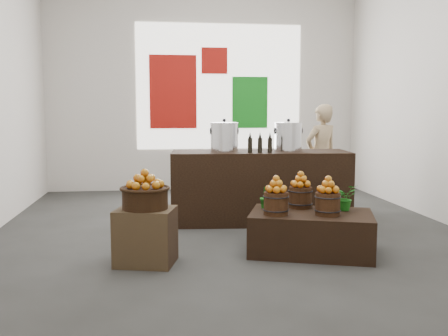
{
  "coord_description": "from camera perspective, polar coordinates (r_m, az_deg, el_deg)",
  "views": [
    {
      "loc": [
        -0.89,
        -6.25,
        1.56
      ],
      "look_at": [
        -0.12,
        -0.4,
        0.87
      ],
      "focal_mm": 40.0,
      "sensor_mm": 36.0,
      "label": 1
    }
  ],
  "objects": [
    {
      "name": "herb_garnish_left",
      "position": [
        5.67,
        4.86,
        -3.27
      ],
      "size": [
        0.18,
        0.17,
        0.27
      ],
      "primitive_type": "imported",
      "rotation": [
        0.0,
        0.0,
        -0.38
      ],
      "color": "#156014",
      "rests_on": "display_table"
    },
    {
      "name": "stock_pot_left",
      "position": [
        6.83,
        0.03,
        3.48
      ],
      "size": [
        0.37,
        0.37,
        0.37
      ],
      "primitive_type": "cylinder",
      "color": "silver",
      "rests_on": "counter"
    },
    {
      "name": "deco_green_right",
      "position": [
        9.89,
        2.97,
        7.48
      ],
      "size": [
        0.7,
        0.04,
        1.0
      ],
      "primitive_type": "cube",
      "color": "#137C19",
      "rests_on": "back_wall"
    },
    {
      "name": "crate",
      "position": [
        5.16,
        -8.93,
        -7.71
      ],
      "size": [
        0.67,
        0.59,
        0.57
      ],
      "primitive_type": "cube",
      "rotation": [
        0.0,
        0.0,
        -0.25
      ],
      "color": "brown",
      "rests_on": "ground"
    },
    {
      "name": "counter",
      "position": [
        6.94,
        4.13,
        -2.17
      ],
      "size": [
        2.48,
        0.98,
        0.99
      ],
      "primitive_type": "cube",
      "rotation": [
        0.0,
        0.0,
        -0.09
      ],
      "color": "black",
      "rests_on": "ground"
    },
    {
      "name": "apple_bucket_rear",
      "position": [
        5.74,
        8.73,
        -3.34
      ],
      "size": [
        0.26,
        0.26,
        0.24
      ],
      "primitive_type": "cylinder",
      "color": "#3E2010",
      "rests_on": "display_table"
    },
    {
      "name": "stock_pot_center",
      "position": [
        6.92,
        7.35,
        3.47
      ],
      "size": [
        0.37,
        0.37,
        0.37
      ],
      "primitive_type": "cylinder",
      "color": "silver",
      "rests_on": "counter"
    },
    {
      "name": "oil_cruets",
      "position": [
        6.63,
        4.42,
        2.93
      ],
      "size": [
        0.27,
        0.09,
        0.28
      ],
      "primitive_type": null,
      "rotation": [
        0.0,
        0.0,
        -0.09
      ],
      "color": "black",
      "rests_on": "counter"
    },
    {
      "name": "back_wall",
      "position": [
        9.8,
        -2.3,
        9.25
      ],
      "size": [
        6.0,
        0.04,
        4.0
      ],
      "primitive_type": "cube",
      "color": "silver",
      "rests_on": "ground"
    },
    {
      "name": "apples_in_bucket_front_right",
      "position": [
        5.37,
        11.82,
        -1.86
      ],
      "size": [
        0.2,
        0.2,
        0.18
      ],
      "primitive_type": null,
      "color": "#A41B05",
      "rests_on": "apple_bucket_front_right"
    },
    {
      "name": "apples_in_bucket_front_left",
      "position": [
        5.31,
        5.98,
        -1.85
      ],
      "size": [
        0.2,
        0.2,
        0.18
      ],
      "primitive_type": null,
      "color": "#A41B05",
      "rests_on": "apple_bucket_front_left"
    },
    {
      "name": "wicker_basket",
      "position": [
        5.08,
        -9.01,
        -3.46
      ],
      "size": [
        0.46,
        0.46,
        0.21
      ],
      "primitive_type": "cylinder",
      "color": "black",
      "rests_on": "crate"
    },
    {
      "name": "shopper",
      "position": [
        8.16,
        11.03,
        1.37
      ],
      "size": [
        0.71,
        0.59,
        1.65
      ],
      "primitive_type": "imported",
      "rotation": [
        0.0,
        0.0,
        3.53
      ],
      "color": "tan",
      "rests_on": "ground"
    },
    {
      "name": "herb_garnish_right",
      "position": [
        5.7,
        13.6,
        -3.29
      ],
      "size": [
        0.32,
        0.31,
        0.29
      ],
      "primitive_type": "imported",
      "rotation": [
        0.0,
        0.0,
        0.39
      ],
      "color": "#156014",
      "rests_on": "display_table"
    },
    {
      "name": "deco_red_left",
      "position": [
        9.73,
        -5.84,
        8.65
      ],
      "size": [
        0.9,
        0.04,
        1.4
      ],
      "primitive_type": "cube",
      "color": "#A0120C",
      "rests_on": "back_wall"
    },
    {
      "name": "apples_in_basket",
      "position": [
        5.05,
        -9.05,
        -1.23
      ],
      "size": [
        0.36,
        0.36,
        0.19
      ],
      "primitive_type": null,
      "color": "#A41B05",
      "rests_on": "wicker_basket"
    },
    {
      "name": "ground",
      "position": [
        6.51,
        0.62,
        -7.21
      ],
      "size": [
        7.0,
        7.0,
        0.0
      ],
      "primitive_type": "plane",
      "color": "#363734",
      "rests_on": "ground"
    },
    {
      "name": "back_opening",
      "position": [
        9.81,
        -0.52,
        9.25
      ],
      "size": [
        3.2,
        0.02,
        2.4
      ],
      "primitive_type": "cube",
      "color": "white",
      "rests_on": "back_wall"
    },
    {
      "name": "display_table",
      "position": [
        5.57,
        9.91,
        -7.3
      ],
      "size": [
        1.49,
        1.17,
        0.45
      ],
      "primitive_type": "cube",
      "rotation": [
        0.0,
        0.0,
        -0.32
      ],
      "color": "black",
      "rests_on": "ground"
    },
    {
      "name": "apple_bucket_front_left",
      "position": [
        5.34,
        5.95,
        -4.05
      ],
      "size": [
        0.26,
        0.26,
        0.24
      ],
      "primitive_type": "cylinder",
      "color": "#3E2010",
      "rests_on": "display_table"
    },
    {
      "name": "apples_in_bucket_rear",
      "position": [
        5.71,
        8.76,
        -1.29
      ],
      "size": [
        0.2,
        0.2,
        0.18
      ],
      "primitive_type": null,
      "color": "#A41B05",
      "rests_on": "apple_bucket_rear"
    },
    {
      "name": "apple_bucket_front_right",
      "position": [
        5.4,
        11.77,
        -4.04
      ],
      "size": [
        0.26,
        0.26,
        0.24
      ],
      "primitive_type": "cylinder",
      "color": "#3E2010",
      "rests_on": "display_table"
    },
    {
      "name": "deco_red_upper",
      "position": [
        9.83,
        -1.11,
        12.17
      ],
      "size": [
        0.5,
        0.04,
        0.5
      ],
      "primitive_type": "cube",
      "color": "#A0120C",
      "rests_on": "back_wall"
    }
  ]
}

